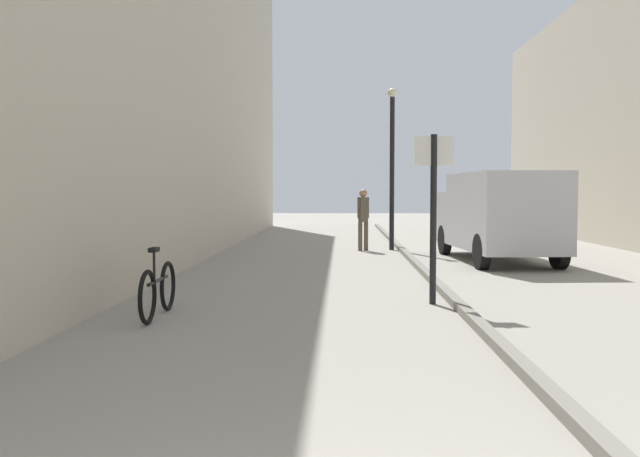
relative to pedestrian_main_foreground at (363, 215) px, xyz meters
name	(u,v)px	position (x,y,z in m)	size (l,w,h in m)	color
ground_plane	(349,275)	(-0.47, -5.84, -1.04)	(80.00, 80.00, 0.00)	gray
kerb_strip	(426,273)	(1.11, -5.84, -0.98)	(0.16, 40.00, 0.12)	slate
pedestrian_main_foreground	(363,215)	(0.00, 0.00, 0.00)	(0.35, 0.26, 1.80)	brown
delivery_van	(497,214)	(3.22, -2.88, 0.14)	(2.33, 5.37, 2.18)	#B7B7BC
street_sign_post	(433,204)	(0.78, -9.41, 0.51)	(0.60, 0.10, 2.60)	black
lamp_post	(392,158)	(0.85, 0.33, 1.68)	(0.28, 0.28, 4.76)	black
bicycle_leaning	(158,290)	(-3.15, -10.63, -0.66)	(0.10, 1.77, 0.98)	black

